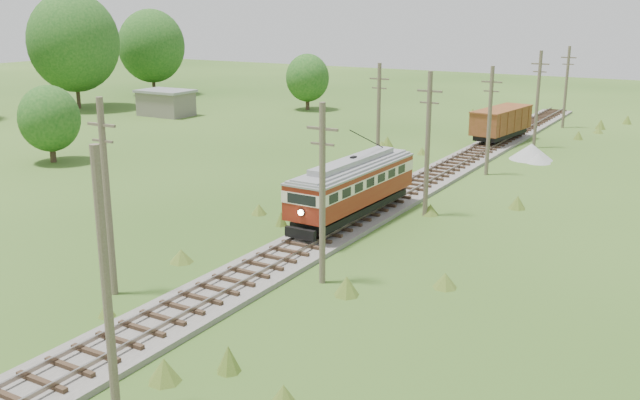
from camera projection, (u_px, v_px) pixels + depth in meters
The scene contains 17 objects.
railbed_main at pixel (398, 195), 48.82m from camera, with size 3.60×96.00×0.57m.
streetcar at pixel (353, 183), 42.66m from camera, with size 2.97×11.54×5.24m.
gondola at pixel (501, 122), 68.02m from camera, with size 3.80×8.79×2.83m.
gravel_pile at pixel (532, 153), 60.88m from camera, with size 3.79×4.02×1.38m.
utility_pole_r_1 at pixel (106, 284), 22.07m from camera, with size 0.30×0.30×8.80m.
utility_pole_r_2 at pixel (322, 193), 32.78m from camera, with size 1.60×0.30×8.60m.
utility_pole_r_3 at pixel (428, 143), 43.60m from camera, with size 1.60×0.30×9.00m.
utility_pole_r_4 at pixel (489, 120), 54.59m from camera, with size 1.60×0.30×8.40m.
utility_pole_r_5 at pixel (538, 99), 65.15m from camera, with size 1.60×0.30×8.90m.
utility_pole_r_6 at pixel (566, 86), 76.09m from camera, with size 1.60×0.30×8.70m.
utility_pole_l_a at pixel (107, 196), 31.40m from camera, with size 1.60×0.30×9.00m.
utility_pole_l_b at pixel (378, 118), 54.90m from camera, with size 1.60×0.30×8.60m.
tree_left_4 at pixel (73, 42), 89.69m from camera, with size 11.34×11.34×14.61m.
tree_left_5 at pixel (151, 46), 104.31m from camera, with size 9.66×9.66×12.44m.
tree_mid_a at pixel (307, 78), 89.78m from camera, with size 5.46×5.46×7.03m.
tree_mid_c at pixel (49, 119), 59.22m from camera, with size 5.04×5.04×6.49m.
shed at pixel (166, 103), 85.47m from camera, with size 6.40×4.40×3.10m.
Camera 1 is at (19.26, -9.41, 12.71)m, focal length 40.00 mm.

